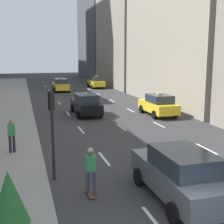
{
  "coord_description": "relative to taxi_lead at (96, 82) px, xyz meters",
  "views": [
    {
      "loc": [
        -3.8,
        -5.79,
        4.92
      ],
      "look_at": [
        1.26,
        11.66,
        1.55
      ],
      "focal_mm": 50.0,
      "sensor_mm": 36.0,
      "label": 1
    }
  ],
  "objects": [
    {
      "name": "skateboarder",
      "position": [
        -8.44,
        -34.91,
        0.08
      ],
      "size": [
        0.36,
        0.8,
        1.75
      ],
      "color": "brown",
      "rests_on": "ground"
    },
    {
      "name": "lane_markings",
      "position": [
        -4.2,
        -16.26,
        -0.87
      ],
      "size": [
        5.72,
        56.0,
        0.01
      ],
      "color": "white",
      "rests_on": "ground"
    },
    {
      "name": "taxi_third",
      "position": [
        0.0,
        -22.05,
        0.0
      ],
      "size": [
        2.02,
        4.4,
        1.87
      ],
      "color": "yellow",
      "rests_on": "ground"
    },
    {
      "name": "sedan_black_near",
      "position": [
        -5.6,
        -36.08,
        0.03
      ],
      "size": [
        2.02,
        4.62,
        1.8
      ],
      "color": "#565B66",
      "rests_on": "ground"
    },
    {
      "name": "taxi_second",
      "position": [
        -5.6,
        -3.08,
        0.0
      ],
      "size": [
        2.02,
        4.4,
        1.87
      ],
      "color": "yellow",
      "rests_on": "ground"
    },
    {
      "name": "taxi_lead",
      "position": [
        0.0,
        0.0,
        0.0
      ],
      "size": [
        2.02,
        4.4,
        1.87
      ],
      "color": "yellow",
      "rests_on": "ground"
    },
    {
      "name": "pedestrian_mid_block",
      "position": [
        -11.21,
        -29.48,
        0.19
      ],
      "size": [
        0.36,
        0.22,
        1.65
      ],
      "color": "#23232D",
      "rests_on": "sidewalk_left"
    },
    {
      "name": "sedan_silver_behind",
      "position": [
        -5.6,
        -20.09,
        0.0
      ],
      "size": [
        2.02,
        4.88,
        1.73
      ],
      "color": "black",
      "rests_on": "ground"
    },
    {
      "name": "planter_with_shrub",
      "position": [
        -11.05,
        -37.36,
        0.27
      ],
      "size": [
        1.0,
        1.0,
        1.95
      ],
      "color": "beige",
      "rests_on": "sidewalk_left"
    },
    {
      "name": "traffic_light_pole",
      "position": [
        -9.55,
        -33.06,
        1.53
      ],
      "size": [
        0.24,
        0.42,
        3.6
      ],
      "color": "black",
      "rests_on": "ground"
    }
  ]
}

